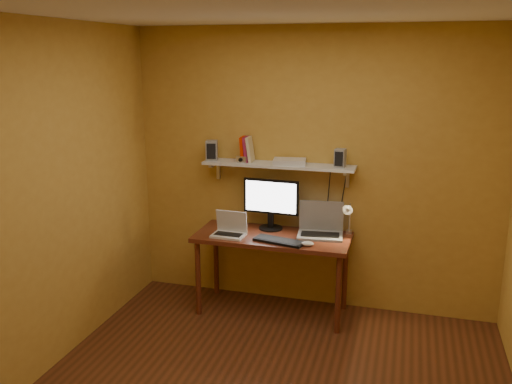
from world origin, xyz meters
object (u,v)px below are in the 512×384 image
(router, at_px, (290,162))
(shelf_camera, at_px, (241,160))
(keyboard, at_px, (279,241))
(speaker_right, at_px, (340,158))
(speaker_left, at_px, (212,150))
(desk, at_px, (273,244))
(monitor, at_px, (271,202))
(wall_shelf, at_px, (278,165))
(laptop, at_px, (321,226))
(desk_lamp, at_px, (348,215))
(mouse, at_px, (308,244))
(netbook, at_px, (230,229))

(router, bearing_deg, shelf_camera, -172.83)
(keyboard, height_order, speaker_right, speaker_right)
(keyboard, distance_m, speaker_right, 0.90)
(speaker_left, xyz_separation_m, router, (0.75, 0.01, -0.07))
(keyboard, bearing_deg, desk, 134.00)
(shelf_camera, bearing_deg, monitor, 8.53)
(speaker_left, relative_size, speaker_right, 1.14)
(wall_shelf, relative_size, laptop, 3.25)
(desk_lamp, distance_m, router, 0.71)
(monitor, height_order, mouse, monitor)
(mouse, height_order, router, router)
(netbook, height_order, router, router)
(speaker_right, bearing_deg, laptop, -153.22)
(keyboard, bearing_deg, router, 102.65)
(netbook, distance_m, desk_lamp, 1.07)
(netbook, bearing_deg, wall_shelf, 41.38)
(netbook, bearing_deg, router, 34.12)
(mouse, height_order, desk_lamp, desk_lamp)
(netbook, xyz_separation_m, mouse, (0.73, -0.09, -0.04))
(keyboard, height_order, mouse, mouse)
(keyboard, xyz_separation_m, mouse, (0.25, -0.02, 0.01))
(wall_shelf, relative_size, desk_lamp, 3.73)
(shelf_camera, distance_m, router, 0.44)
(keyboard, relative_size, router, 1.55)
(monitor, relative_size, desk_lamp, 1.40)
(wall_shelf, height_order, netbook, wall_shelf)
(keyboard, bearing_deg, speaker_left, 167.72)
(speaker_left, bearing_deg, speaker_right, -13.93)
(netbook, xyz_separation_m, shelf_camera, (0.04, 0.24, 0.60))
(monitor, height_order, speaker_right, speaker_right)
(mouse, xyz_separation_m, speaker_left, (-1.00, 0.38, 0.70))
(wall_shelf, xyz_separation_m, router, (0.11, -0.01, 0.04))
(wall_shelf, height_order, speaker_left, speaker_left)
(keyboard, xyz_separation_m, router, (0.00, 0.36, 0.64))
(speaker_left, distance_m, router, 0.75)
(speaker_right, height_order, shelf_camera, speaker_right)
(desk_lamp, bearing_deg, wall_shelf, 174.12)
(laptop, relative_size, speaker_right, 2.65)
(netbook, height_order, speaker_left, speaker_left)
(wall_shelf, relative_size, netbook, 4.68)
(monitor, height_order, netbook, monitor)
(netbook, bearing_deg, desk_lamp, 15.26)
(mouse, height_order, shelf_camera, shelf_camera)
(desk, relative_size, laptop, 3.25)
(keyboard, relative_size, shelf_camera, 4.32)
(desk, bearing_deg, monitor, 109.87)
(speaker_right, relative_size, shelf_camera, 1.56)
(desk, height_order, speaker_left, speaker_left)
(desk, bearing_deg, speaker_right, 18.31)
(desk, distance_m, wall_shelf, 0.72)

